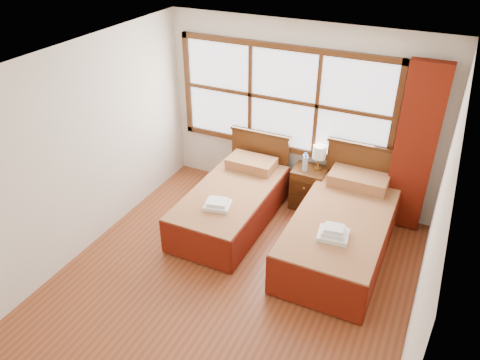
% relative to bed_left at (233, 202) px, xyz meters
% --- Properties ---
extents(floor, '(4.50, 4.50, 0.00)m').
position_rel_bed_left_xyz_m(floor, '(0.55, -1.20, -0.30)').
color(floor, brown).
rests_on(floor, ground).
extents(ceiling, '(4.50, 4.50, 0.00)m').
position_rel_bed_left_xyz_m(ceiling, '(0.55, -1.20, 2.30)').
color(ceiling, white).
rests_on(ceiling, wall_back).
extents(wall_back, '(4.00, 0.00, 4.00)m').
position_rel_bed_left_xyz_m(wall_back, '(0.55, 1.05, 1.00)').
color(wall_back, silver).
rests_on(wall_back, floor).
extents(wall_left, '(0.00, 4.50, 4.50)m').
position_rel_bed_left_xyz_m(wall_left, '(-1.45, -1.20, 1.00)').
color(wall_left, silver).
rests_on(wall_left, floor).
extents(wall_right, '(0.00, 4.50, 4.50)m').
position_rel_bed_left_xyz_m(wall_right, '(2.55, -1.20, 1.00)').
color(wall_right, silver).
rests_on(wall_right, floor).
extents(window, '(3.16, 0.06, 1.56)m').
position_rel_bed_left_xyz_m(window, '(0.30, 1.01, 1.20)').
color(window, white).
rests_on(window, wall_back).
extents(curtain, '(0.50, 0.16, 2.30)m').
position_rel_bed_left_xyz_m(curtain, '(2.15, 0.91, 0.87)').
color(curtain, maroon).
rests_on(curtain, wall_back).
extents(bed_left, '(1.01, 2.03, 0.98)m').
position_rel_bed_left_xyz_m(bed_left, '(0.00, 0.00, 0.00)').
color(bed_left, '#3C200C').
rests_on(bed_left, floor).
extents(bed_right, '(1.13, 2.18, 1.10)m').
position_rel_bed_left_xyz_m(bed_right, '(1.54, -0.00, 0.04)').
color(bed_right, '#3C200C').
rests_on(bed_right, floor).
extents(nightstand, '(0.46, 0.46, 0.62)m').
position_rel_bed_left_xyz_m(nightstand, '(0.84, 0.80, 0.01)').
color(nightstand, '#502A11').
rests_on(nightstand, floor).
extents(towels_left, '(0.38, 0.35, 0.10)m').
position_rel_bed_left_xyz_m(towels_left, '(0.03, -0.48, 0.27)').
color(towels_left, white).
rests_on(towels_left, bed_left).
extents(towels_right, '(0.38, 0.34, 0.15)m').
position_rel_bed_left_xyz_m(towels_right, '(1.55, -0.54, 0.35)').
color(towels_right, white).
rests_on(towels_right, bed_right).
extents(lamp, '(0.19, 0.19, 0.36)m').
position_rel_bed_left_xyz_m(lamp, '(0.93, 0.87, 0.57)').
color(lamp, gold).
rests_on(lamp, nightstand).
extents(bottle_near, '(0.07, 0.07, 0.26)m').
position_rel_bed_left_xyz_m(bottle_near, '(0.79, 0.73, 0.43)').
color(bottle_near, '#A5C3D5').
rests_on(bottle_near, nightstand).
extents(bottle_far, '(0.07, 0.07, 0.27)m').
position_rel_bed_left_xyz_m(bottle_far, '(0.77, 0.76, 0.44)').
color(bottle_far, '#A5C3D5').
rests_on(bottle_far, nightstand).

